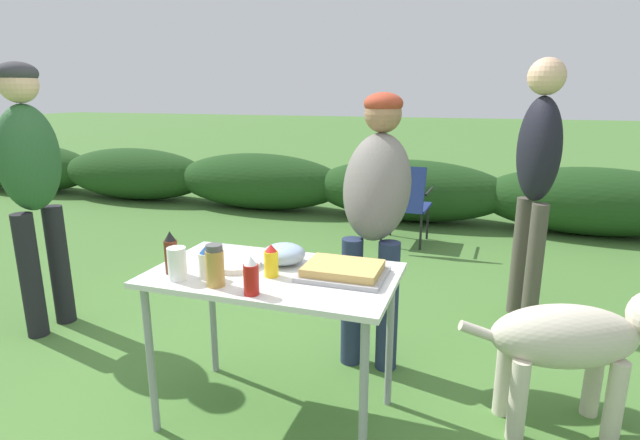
{
  "coord_description": "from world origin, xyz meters",
  "views": [
    {
      "loc": [
        0.87,
        -1.93,
        1.52
      ],
      "look_at": [
        0.08,
        0.41,
        0.89
      ],
      "focal_mm": 28.0,
      "sensor_mm": 36.0,
      "label": 1
    }
  ],
  "objects": [
    {
      "name": "ground_plane",
      "position": [
        0.0,
        0.0,
        0.0
      ],
      "size": [
        60.0,
        60.0,
        0.0
      ],
      "primitive_type": "plane",
      "color": "#477533"
    },
    {
      "name": "shrub_hedge",
      "position": [
        0.0,
        4.06,
        0.37
      ],
      "size": [
        14.4,
        0.9,
        0.74
      ],
      "color": "#1E4219",
      "rests_on": "ground"
    },
    {
      "name": "folding_table",
      "position": [
        0.0,
        0.0,
        0.66
      ],
      "size": [
        1.1,
        0.64,
        0.74
      ],
      "color": "silver",
      "rests_on": "ground"
    },
    {
      "name": "food_tray",
      "position": [
        0.31,
        0.05,
        0.77
      ],
      "size": [
        0.37,
        0.29,
        0.06
      ],
      "color": "#9E9EA3",
      "rests_on": "folding_table"
    },
    {
      "name": "plate_stack",
      "position": [
        -0.19,
        0.01,
        0.75
      ],
      "size": [
        0.23,
        0.23,
        0.03
      ],
      "primitive_type": "cylinder",
      "color": "white",
      "rests_on": "folding_table"
    },
    {
      "name": "mixing_bowl",
      "position": [
        -0.0,
        0.13,
        0.79
      ],
      "size": [
        0.2,
        0.2,
        0.1
      ],
      "primitive_type": "ellipsoid",
      "color": "#99B2CC",
      "rests_on": "folding_table"
    },
    {
      "name": "paper_cup_stack",
      "position": [
        -0.35,
        -0.21,
        0.81
      ],
      "size": [
        0.08,
        0.08,
        0.14
      ],
      "primitive_type": "cylinder",
      "color": "white",
      "rests_on": "folding_table"
    },
    {
      "name": "mustard_bottle",
      "position": [
        0.01,
        -0.05,
        0.81
      ],
      "size": [
        0.06,
        0.06,
        0.15
      ],
      "color": "yellow",
      "rests_on": "folding_table"
    },
    {
      "name": "mayo_bottle",
      "position": [
        -0.24,
        -0.15,
        0.81
      ],
      "size": [
        0.07,
        0.07,
        0.15
      ],
      "color": "silver",
      "rests_on": "folding_table"
    },
    {
      "name": "spice_jar",
      "position": [
        -0.16,
        -0.22,
        0.83
      ],
      "size": [
        0.08,
        0.08,
        0.18
      ],
      "color": "#B2893D",
      "rests_on": "folding_table"
    },
    {
      "name": "bbq_sauce_bottle",
      "position": [
        -0.42,
        -0.15,
        0.83
      ],
      "size": [
        0.06,
        0.06,
        0.19
      ],
      "color": "#562314",
      "rests_on": "folding_table"
    },
    {
      "name": "ketchup_bottle",
      "position": [
        0.02,
        -0.26,
        0.82
      ],
      "size": [
        0.06,
        0.06,
        0.16
      ],
      "color": "red",
      "rests_on": "folding_table"
    },
    {
      "name": "standing_person_in_red_jacket",
      "position": [
        0.31,
        0.71,
        0.94
      ],
      "size": [
        0.37,
        0.48,
        1.53
      ],
      "rotation": [
        0.0,
        0.0,
        0.0
      ],
      "color": "#232D4C",
      "rests_on": "ground"
    },
    {
      "name": "standing_person_in_gray_fleece",
      "position": [
        1.18,
        1.55,
        1.06
      ],
      "size": [
        0.37,
        0.41,
        1.73
      ],
      "rotation": [
        0.0,
        0.0,
        -1.11
      ],
      "color": "#4C473D",
      "rests_on": "ground"
    },
    {
      "name": "standing_person_in_dark_puffer",
      "position": [
        -1.79,
        0.39,
        1.05
      ],
      "size": [
        0.31,
        0.41,
        1.7
      ],
      "rotation": [
        0.0,
        0.0,
        1.52
      ],
      "color": "black",
      "rests_on": "ground"
    },
    {
      "name": "dog",
      "position": [
        1.32,
        0.36,
        0.45
      ],
      "size": [
        1.01,
        0.47,
        0.68
      ],
      "rotation": [
        0.0,
        0.0,
        -1.27
      ],
      "color": "beige",
      "rests_on": "ground"
    },
    {
      "name": "camp_chair_green_behind_table",
      "position": [
        0.11,
        2.98,
        0.47
      ],
      "size": [
        0.5,
        0.61,
        0.83
      ],
      "rotation": [
        0.0,
        0.0,
        -0.05
      ],
      "color": "navy",
      "rests_on": "ground"
    }
  ]
}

